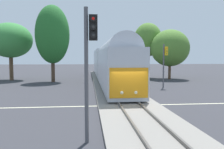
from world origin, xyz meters
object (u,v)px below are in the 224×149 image
at_px(traffic_signal_far_side, 165,59).
at_px(commuter_train, 107,62).
at_px(elm_centre_background, 148,40).
at_px(pine_left_background, 10,40).
at_px(traffic_signal_median, 90,53).
at_px(oak_far_right, 170,48).
at_px(oak_behind_train, 52,35).

bearing_deg(traffic_signal_far_side, commuter_train, 122.43).
distance_m(elm_centre_background, pine_left_background, 22.22).
xyz_separation_m(traffic_signal_median, oak_far_right, (13.08, 27.15, 1.39)).
height_order(traffic_signal_median, oak_behind_train, oak_behind_train).
relative_size(elm_centre_background, oak_far_right, 1.18).
xyz_separation_m(traffic_signal_far_side, oak_behind_train, (-13.71, 8.14, 3.37)).
bearing_deg(oak_behind_train, traffic_signal_median, -78.21).
xyz_separation_m(traffic_signal_median, pine_left_background, (-11.90, 27.72, 2.46)).
xyz_separation_m(oak_behind_train, oak_far_right, (18.18, 2.69, -1.71)).
relative_size(traffic_signal_median, oak_behind_train, 0.50).
bearing_deg(traffic_signal_median, pine_left_background, 113.23).
height_order(oak_behind_train, pine_left_background, oak_behind_train).
distance_m(traffic_signal_far_side, oak_behind_train, 16.30).
height_order(commuter_train, elm_centre_background, elm_centre_background).
bearing_deg(commuter_train, traffic_signal_median, -96.22).
xyz_separation_m(traffic_signal_median, oak_behind_train, (-5.11, 24.46, 3.10)).
height_order(traffic_signal_median, pine_left_background, pine_left_background).
xyz_separation_m(traffic_signal_far_side, oak_far_right, (4.48, 10.84, 1.66)).
relative_size(traffic_signal_far_side, elm_centre_background, 0.53).
bearing_deg(traffic_signal_median, traffic_signal_far_side, 62.21).
relative_size(commuter_train, traffic_signal_far_side, 8.07).
relative_size(traffic_signal_median, oak_far_right, 0.68).
distance_m(oak_behind_train, oak_far_right, 18.46).
xyz_separation_m(elm_centre_background, oak_far_right, (2.89, -2.94, -1.52)).
height_order(elm_centre_background, oak_behind_train, oak_behind_train).
xyz_separation_m(commuter_train, oak_far_right, (10.30, 1.67, 2.24)).
bearing_deg(oak_far_right, traffic_signal_far_side, -112.44).
distance_m(commuter_train, oak_behind_train, 8.88).
bearing_deg(oak_behind_train, oak_far_right, 8.42).
bearing_deg(oak_behind_train, pine_left_background, 154.37).
height_order(elm_centre_background, oak_far_right, elm_centre_background).
bearing_deg(elm_centre_background, oak_behind_train, -159.76).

